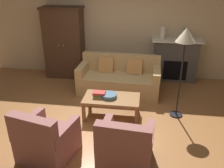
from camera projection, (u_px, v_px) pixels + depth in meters
ground_plane at (102, 123)px, 4.75m from camera, size 9.60×9.60×0.00m
back_wall at (118, 24)px, 6.45m from camera, size 7.20×0.10×2.80m
fireplace at (175, 60)px, 6.38m from camera, size 1.26×0.48×1.12m
armoire at (64, 43)px, 6.53m from camera, size 1.06×0.57×1.87m
couch at (119, 79)px, 5.87m from camera, size 1.95×0.92×0.86m
coffee_table at (112, 100)px, 4.83m from camera, size 1.10×0.60×0.42m
fruit_bowl at (109, 96)px, 4.80m from camera, size 0.31×0.31×0.07m
book_stack at (100, 94)px, 4.81m from camera, size 0.26×0.18×0.11m
mantel_vase_cream at (163, 33)px, 6.11m from camera, size 0.14×0.14×0.31m
mantel_vase_jade at (186, 34)px, 6.05m from camera, size 0.12×0.12×0.28m
armchair_near_left at (46, 140)px, 3.75m from camera, size 0.92×0.93×0.88m
armchair_near_right at (125, 148)px, 3.59m from camera, size 0.83×0.83×0.88m
floor_lamp at (185, 41)px, 4.35m from camera, size 0.36×0.36×1.79m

